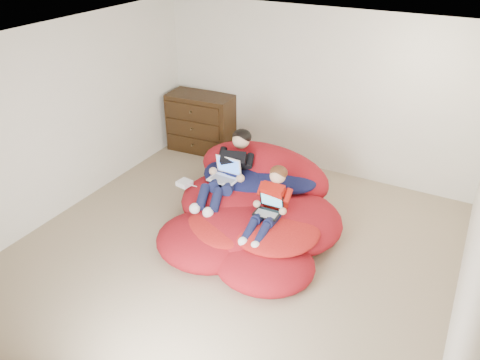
{
  "coord_description": "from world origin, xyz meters",
  "views": [
    {
      "loc": [
        2.24,
        -4.03,
        3.58
      ],
      "look_at": [
        -0.17,
        0.45,
        0.7
      ],
      "focal_mm": 35.0,
      "sensor_mm": 36.0,
      "label": 1
    }
  ],
  "objects_px": {
    "laptop_black": "(269,208)",
    "dresser": "(201,123)",
    "older_boy": "(230,167)",
    "laptop_white": "(226,173)",
    "beanbag_pile": "(253,209)",
    "younger_boy": "(270,201)"
  },
  "relations": [
    {
      "from": "beanbag_pile",
      "to": "younger_boy",
      "type": "bearing_deg",
      "value": -36.73
    },
    {
      "from": "laptop_white",
      "to": "laptop_black",
      "type": "bearing_deg",
      "value": -24.08
    },
    {
      "from": "dresser",
      "to": "older_boy",
      "type": "height_order",
      "value": "older_boy"
    },
    {
      "from": "dresser",
      "to": "younger_boy",
      "type": "relative_size",
      "value": 1.25
    },
    {
      "from": "beanbag_pile",
      "to": "laptop_black",
      "type": "distance_m",
      "value": 0.55
    },
    {
      "from": "dresser",
      "to": "laptop_white",
      "type": "bearing_deg",
      "value": -48.82
    },
    {
      "from": "older_boy",
      "to": "younger_boy",
      "type": "distance_m",
      "value": 0.92
    },
    {
      "from": "dresser",
      "to": "laptop_black",
      "type": "xyz_separation_m",
      "value": [
        2.2,
        -1.96,
        0.06
      ]
    },
    {
      "from": "dresser",
      "to": "younger_boy",
      "type": "bearing_deg",
      "value": -41.24
    },
    {
      "from": "beanbag_pile",
      "to": "laptop_black",
      "type": "height_order",
      "value": "beanbag_pile"
    },
    {
      "from": "dresser",
      "to": "younger_boy",
      "type": "distance_m",
      "value": 2.93
    },
    {
      "from": "beanbag_pile",
      "to": "older_boy",
      "type": "xyz_separation_m",
      "value": [
        -0.45,
        0.18,
        0.43
      ]
    },
    {
      "from": "younger_boy",
      "to": "laptop_white",
      "type": "distance_m",
      "value": 0.86
    },
    {
      "from": "beanbag_pile",
      "to": "laptop_white",
      "type": "distance_m",
      "value": 0.59
    },
    {
      "from": "laptop_black",
      "to": "older_boy",
      "type": "bearing_deg",
      "value": 149.55
    },
    {
      "from": "laptop_white",
      "to": "older_boy",
      "type": "bearing_deg",
      "value": 90.0
    },
    {
      "from": "dresser",
      "to": "laptop_white",
      "type": "height_order",
      "value": "dresser"
    },
    {
      "from": "older_boy",
      "to": "laptop_white",
      "type": "relative_size",
      "value": 3.32
    },
    {
      "from": "older_boy",
      "to": "laptop_white",
      "type": "bearing_deg",
      "value": -90.0
    },
    {
      "from": "dresser",
      "to": "older_boy",
      "type": "relative_size",
      "value": 0.91
    },
    {
      "from": "dresser",
      "to": "beanbag_pile",
      "type": "relative_size",
      "value": 0.47
    },
    {
      "from": "laptop_black",
      "to": "dresser",
      "type": "bearing_deg",
      "value": 138.32
    }
  ]
}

